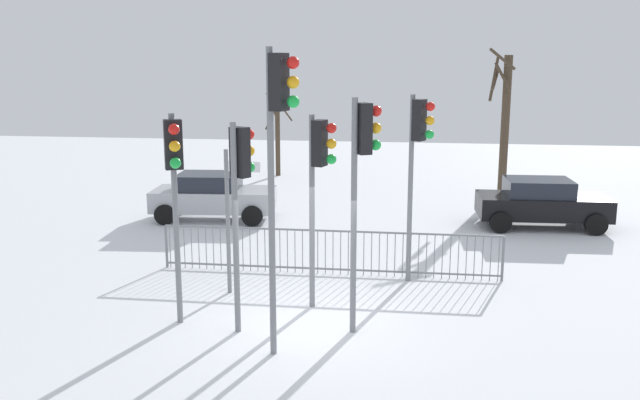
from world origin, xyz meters
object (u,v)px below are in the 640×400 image
traffic_light_mid_left (418,146)px  car_black_far (541,202)px  traffic_light_foreground_left (175,173)px  bare_tree_centre (277,131)px  traffic_light_mid_right (362,163)px  traffic_light_foreground_right (240,179)px  traffic_light_rear_right (319,168)px  traffic_light_rear_left (278,136)px  bare_tree_left (504,119)px  direction_sign_post (230,214)px  car_silver_mid (213,196)px

traffic_light_mid_left → car_black_far: 7.27m
traffic_light_foreground_left → bare_tree_centre: bearing=-109.9°
traffic_light_mid_right → traffic_light_mid_left: 3.16m
traffic_light_foreground_right → traffic_light_rear_right: bearing=74.2°
traffic_light_mid_left → traffic_light_rear_right: bearing=-20.7°
traffic_light_rear_left → car_black_far: traffic_light_rear_left is taller
bare_tree_centre → traffic_light_rear_right: bearing=-75.5°
bare_tree_left → traffic_light_rear_right: bearing=-111.3°
traffic_light_foreground_left → direction_sign_post: bearing=-129.5°
traffic_light_foreground_right → traffic_light_mid_left: size_ratio=0.92×
traffic_light_foreground_left → traffic_light_foreground_right: traffic_light_foreground_left is taller
traffic_light_foreground_right → bare_tree_left: (6.41, 14.53, -0.05)m
traffic_light_rear_right → car_black_far: (5.68, 7.69, -2.11)m
traffic_light_foreground_right → traffic_light_mid_right: 2.20m
traffic_light_mid_right → traffic_light_rear_left: (-1.25, -1.25, 0.59)m
traffic_light_foreground_right → car_silver_mid: traffic_light_foreground_right is taller
traffic_light_rear_left → direction_sign_post: bearing=-134.6°
traffic_light_mid_left → traffic_light_rear_left: bearing=-3.7°
car_black_far → traffic_light_foreground_left: bearing=-134.6°
car_black_far → car_silver_mid: (-10.12, -0.39, 0.00)m
traffic_light_foreground_left → car_silver_mid: 9.08m
direction_sign_post → bare_tree_centre: bare_tree_centre is taller
direction_sign_post → traffic_light_rear_right: bearing=-12.1°
bare_tree_centre → traffic_light_rear_left: bearing=-78.3°
traffic_light_mid_left → bare_tree_centre: size_ratio=1.16×
car_silver_mid → bare_tree_centre: bearing=83.1°
bare_tree_centre → traffic_light_mid_right: bearing=-73.4°
traffic_light_mid_left → direction_sign_post: size_ratio=1.35×
traffic_light_foreground_right → car_black_far: 11.53m
traffic_light_mid_right → direction_sign_post: traffic_light_mid_right is taller
traffic_light_foreground_left → bare_tree_left: (7.64, 14.52, -0.13)m
traffic_light_rear_left → traffic_light_rear_right: bearing=-172.1°
traffic_light_mid_right → bare_tree_left: (4.24, 14.31, -0.36)m
traffic_light_foreground_left → traffic_light_mid_right: traffic_light_mid_right is taller
traffic_light_foreground_left → traffic_light_mid_left: size_ratio=0.95×
traffic_light_foreground_right → traffic_light_rear_right: (1.24, 1.30, 0.03)m
bare_tree_left → bare_tree_centre: bare_tree_left is taller
traffic_light_foreground_right → bare_tree_centre: bearing=127.4°
traffic_light_foreground_right → traffic_light_mid_right: traffic_light_mid_right is taller
traffic_light_mid_left → car_silver_mid: traffic_light_mid_left is taller
traffic_light_rear_left → bare_tree_left: bare_tree_left is taller
traffic_light_foreground_left → car_black_far: size_ratio=1.04×
traffic_light_foreground_right → direction_sign_post: bearing=139.1°
traffic_light_foreground_left → traffic_light_mid_left: bearing=-169.1°
direction_sign_post → bare_tree_left: 14.54m
traffic_light_rear_left → bare_tree_left: size_ratio=0.95×
direction_sign_post → car_silver_mid: size_ratio=0.80×
traffic_light_foreground_right → traffic_light_mid_left: bearing=73.5°
car_silver_mid → bare_tree_left: size_ratio=0.72×
traffic_light_rear_right → bare_tree_centre: traffic_light_rear_right is taller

